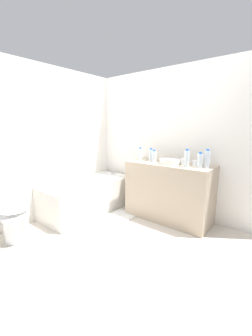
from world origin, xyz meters
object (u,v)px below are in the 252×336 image
object	(u,v)px
water_bottle_2	(154,156)
sink_faucet	(175,160)
bathtub	(89,195)
sink_basin	(170,161)
water_bottle_1	(187,158)
drinking_glass_0	(184,162)
toilet	(11,215)
water_bottle_0	(140,154)
drinking_glass_1	(195,164)
water_bottle_3	(200,161)
water_bottle_4	(207,159)
bath_mat	(116,219)
water_bottle_5	(151,155)

from	to	relation	value
water_bottle_2	sink_faucet	bearing A→B (deg)	-51.95
sink_faucet	bathtub	bearing A→B (deg)	120.65
sink_basin	water_bottle_1	size ratio (longest dim) A/B	1.28
drinking_glass_0	toilet	bearing A→B (deg)	140.56
sink_faucet	water_bottle_0	size ratio (longest dim) A/B	0.71
water_bottle_2	drinking_glass_1	world-z (taller)	water_bottle_2
sink_faucet	toilet	bearing A→B (deg)	147.47
toilet	sink_faucet	distance (m)	2.38
sink_basin	water_bottle_2	bearing A→B (deg)	95.16
bathtub	water_bottle_2	bearing A→B (deg)	-61.61
sink_basin	water_bottle_3	world-z (taller)	water_bottle_3
drinking_glass_0	drinking_glass_1	size ratio (longest dim) A/B	1.18
bathtub	drinking_glass_1	size ratio (longest dim) A/B	19.69
water_bottle_4	bath_mat	world-z (taller)	water_bottle_4
sink_basin	sink_faucet	size ratio (longest dim) A/B	2.04
sink_faucet	water_bottle_0	world-z (taller)	water_bottle_0
drinking_glass_0	water_bottle_5	bearing A→B (deg)	88.08
water_bottle_4	drinking_glass_1	bearing A→B (deg)	86.04
bathtub	bath_mat	size ratio (longest dim) A/B	2.48
toilet	drinking_glass_1	bearing A→B (deg)	44.75
bathtub	sink_basin	world-z (taller)	bathtub
bathtub	water_bottle_5	bearing A→B (deg)	-57.10
water_bottle_5	water_bottle_4	bearing A→B (deg)	-90.97
water_bottle_2	water_bottle_5	world-z (taller)	water_bottle_5
water_bottle_1	bath_mat	xyz separation A→B (m)	(-0.43, 0.91, -0.98)
sink_faucet	water_bottle_3	distance (m)	0.51
toilet	water_bottle_5	distance (m)	2.10
sink_basin	sink_faucet	distance (m)	0.18
bathtub	water_bottle_4	distance (m)	1.95
drinking_glass_1	bath_mat	size ratio (longest dim) A/B	0.13
water_bottle_1	bathtub	bearing A→B (deg)	107.33
bathtub	water_bottle_0	size ratio (longest dim) A/B	7.36
sink_basin	drinking_glass_1	bearing A→B (deg)	-87.29
toilet	water_bottle_3	world-z (taller)	water_bottle_3
sink_basin	drinking_glass_1	distance (m)	0.37
water_bottle_0	sink_basin	bearing A→B (deg)	-84.67
water_bottle_1	water_bottle_2	bearing A→B (deg)	85.05
water_bottle_2	drinking_glass_0	size ratio (longest dim) A/B	2.01
water_bottle_0	bath_mat	distance (m)	1.08
water_bottle_4	toilet	bearing A→B (deg)	135.10
sink_faucet	water_bottle_1	world-z (taller)	water_bottle_1
sink_faucet	water_bottle_0	bearing A→B (deg)	114.33
toilet	water_bottle_0	bearing A→B (deg)	63.46
sink_basin	water_bottle_2	world-z (taller)	water_bottle_2
water_bottle_3	drinking_glass_0	world-z (taller)	water_bottle_3
water_bottle_0	drinking_glass_1	size ratio (longest dim) A/B	2.68
water_bottle_3	bath_mat	world-z (taller)	water_bottle_3
water_bottle_1	water_bottle_5	size ratio (longest dim) A/B	1.18
water_bottle_5	bath_mat	size ratio (longest dim) A/B	0.32
toilet	drinking_glass_0	size ratio (longest dim) A/B	7.02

